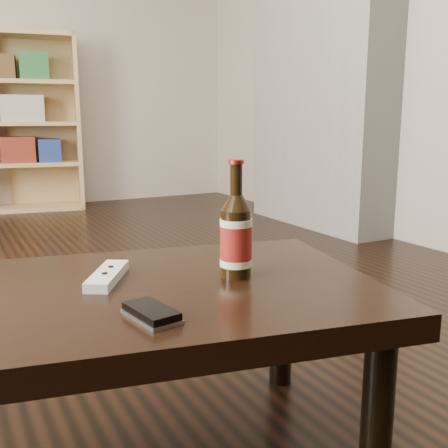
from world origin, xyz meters
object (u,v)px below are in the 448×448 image
bookshelf (30,120)px  coffee_table (122,313)px  beer_bottle (236,237)px  phone (151,313)px  remote (107,276)px

bookshelf → coffee_table: 3.62m
bookshelf → beer_bottle: 3.63m
phone → remote: 0.25m
coffee_table → beer_bottle: size_ratio=4.56×
beer_bottle → remote: (-0.26, 0.11, -0.08)m
coffee_table → remote: remote is taller
phone → beer_bottle: bearing=20.4°
bookshelf → remote: size_ratio=7.61×
coffee_table → beer_bottle: (0.25, -0.04, 0.14)m
bookshelf → coffee_table: bearing=-85.5°
bookshelf → beer_bottle: size_ratio=5.46×
coffee_table → beer_bottle: beer_bottle is taller
coffee_table → remote: (-0.01, 0.07, 0.06)m
coffee_table → bookshelf: bearing=84.0°
phone → remote: size_ratio=0.68×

